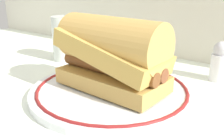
# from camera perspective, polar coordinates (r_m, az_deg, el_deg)

# --- Properties ---
(ground_plane) EXTENTS (1.50, 1.50, 0.00)m
(ground_plane) POSITION_cam_1_polar(r_m,az_deg,el_deg) (0.42, 0.99, -7.60)
(ground_plane) COLOR white
(plate) EXTENTS (0.28, 0.28, 0.01)m
(plate) POSITION_cam_1_polar(r_m,az_deg,el_deg) (0.45, 0.00, -4.48)
(plate) COLOR white
(plate) RESTS_ON ground_plane
(sausage_sandwich) EXTENTS (0.19, 0.10, 0.12)m
(sausage_sandwich) POSITION_cam_1_polar(r_m,az_deg,el_deg) (0.43, 0.00, 3.73)
(sausage_sandwich) COLOR tan
(sausage_sandwich) RESTS_ON plate
(drinking_glass) EXTENTS (0.06, 0.06, 0.11)m
(drinking_glass) POSITION_cam_1_polar(r_m,az_deg,el_deg) (0.65, -10.27, 6.25)
(drinking_glass) COLOR silver
(drinking_glass) RESTS_ON ground_plane
(salt_shaker) EXTENTS (0.04, 0.04, 0.08)m
(salt_shaker) POSITION_cam_1_polar(r_m,az_deg,el_deg) (0.54, 22.59, 1.67)
(salt_shaker) COLOR white
(salt_shaker) RESTS_ON ground_plane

